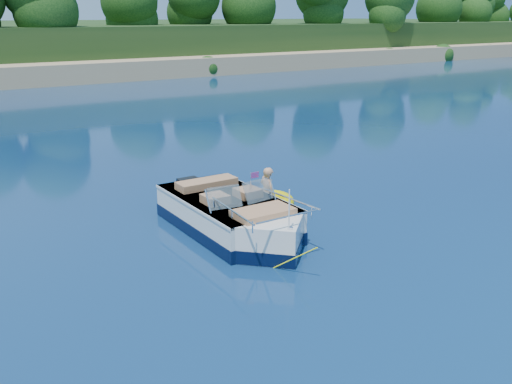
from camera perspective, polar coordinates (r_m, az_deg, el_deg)
ground at (r=13.24m, az=13.81°, el=-5.19°), size 160.00×160.00×0.00m
treeline at (r=50.06m, az=-23.76°, el=16.65°), size 150.00×7.12×8.19m
motorboat at (r=13.39m, az=-2.13°, el=-2.76°), size 2.01×5.60×1.86m
tow_tube at (r=15.47m, az=1.24°, el=-0.98°), size 1.81×1.81×0.37m
boy at (r=15.41m, az=1.01°, el=-1.44°), size 0.41×0.81×1.54m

